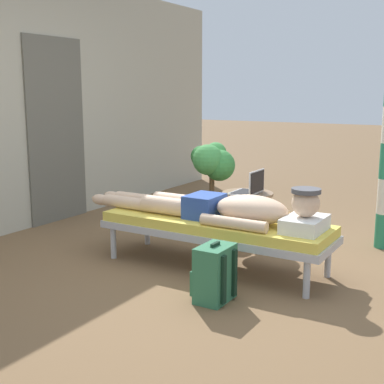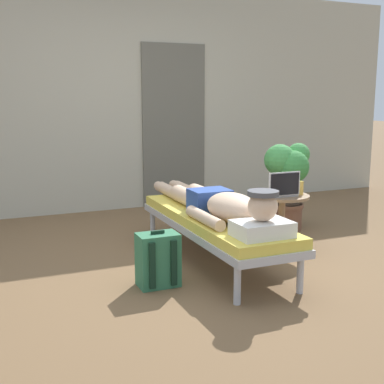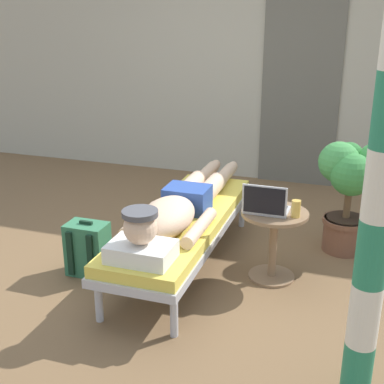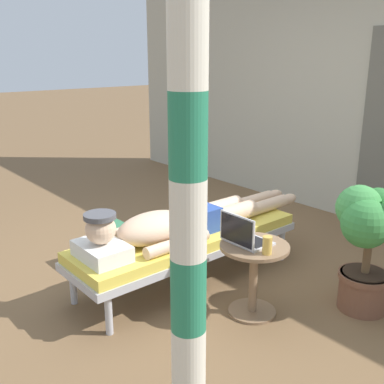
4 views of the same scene
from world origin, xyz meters
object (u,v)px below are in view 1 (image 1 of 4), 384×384
Objects in this scene: side_table at (247,210)px; potted_plant at (212,175)px; backpack at (214,274)px; laptop at (250,188)px; drink_glass at (259,184)px; lounge_chair at (215,227)px; person_reclining at (226,208)px.

potted_plant is (0.47, 0.64, 0.21)m from side_table.
potted_plant is (1.79, 1.01, 0.37)m from backpack.
laptop is 0.73× the size of backpack.
drink_glass reaches higher than backpack.
laptop is 0.34× the size of potted_plant.
side_table is 0.58× the size of potted_plant.
side_table is (0.69, 0.03, 0.01)m from lounge_chair.
lounge_chair is at bearing 28.32° from backpack.
drink_glass is 0.29× the size of backpack.
backpack is (-1.26, -0.32, -0.39)m from laptop.
backpack is 2.08m from potted_plant.
person_reclining is at bearing -146.51° from potted_plant.
potted_plant reaches higher than side_table.
drink_glass is at bearing 0.70° from laptop.
lounge_chair is at bearing 90.00° from person_reclining.
backpack is at bearing -167.69° from drink_glass.
drink_glass is (0.84, -0.02, 0.24)m from lounge_chair.
laptop is 0.21m from drink_glass.
person_reclining is 0.72m from side_table.
side_table is at bearing 162.00° from drink_glass.
potted_plant reaches higher than person_reclining.
laptop reaches higher than person_reclining.
backpack reaches higher than lounge_chair.
potted_plant is at bearing 52.44° from laptop.
lounge_chair is 0.91× the size of person_reclining.
potted_plant is (0.53, 0.69, -0.01)m from laptop.
person_reclining is 0.75m from backpack.
potted_plant is at bearing 65.01° from drink_glass.
lounge_chair is at bearing 177.96° from laptop.
backpack is at bearing -150.58° from potted_plant.
lounge_chair is 1.35m from potted_plant.
drink_glass is 1.55m from backpack.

